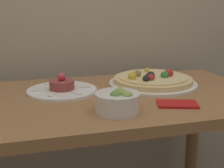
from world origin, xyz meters
TOP-DOWN VIEW (x-y plane):
  - dining_table at (0.00, 0.31)m, footprint 1.17×0.63m
  - pizza_plate at (0.23, 0.41)m, footprint 0.35×0.35m
  - tartare_plate at (-0.14, 0.40)m, footprint 0.26×0.26m
  - small_bowl at (0.01, 0.14)m, footprint 0.14×0.14m
  - napkin at (0.21, 0.15)m, footprint 0.15×0.11m

SIDE VIEW (x-z plane):
  - dining_table at x=0.00m, z-range 0.25..0.98m
  - napkin at x=0.21m, z-range 0.74..0.74m
  - tartare_plate at x=-0.14m, z-range 0.71..0.78m
  - pizza_plate at x=0.23m, z-range 0.72..0.79m
  - small_bowl at x=0.01m, z-range 0.73..0.81m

